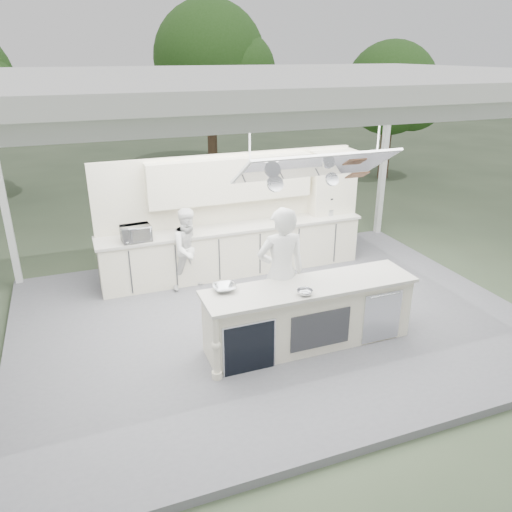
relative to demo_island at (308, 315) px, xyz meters
name	(u,v)px	position (x,y,z in m)	size (l,w,h in m)	color
ground	(272,323)	(-0.18, 0.91, -0.60)	(90.00, 90.00, 0.00)	#48573C
stage_deck	(272,320)	(-0.18, 0.91, -0.54)	(8.00, 6.00, 0.12)	slate
tent	(276,83)	(-0.18, 0.90, 3.11)	(8.20, 6.20, 3.86)	white
demo_island	(308,315)	(0.00, 0.00, 0.00)	(3.10, 0.79, 0.95)	beige
back_counter	(234,249)	(-0.18, 2.81, 0.00)	(5.08, 0.72, 0.95)	beige
back_wall_unit	(252,195)	(0.27, 3.03, 0.98)	(5.05, 0.48, 2.25)	beige
tree_cluster	(146,80)	(-0.34, 10.68, 2.69)	(19.55, 9.40, 5.85)	#4B3925
head_chef	(281,273)	(-0.25, 0.43, 0.52)	(0.73, 0.48, 2.00)	white
sous_chef	(190,249)	(-1.12, 2.46, 0.27)	(0.72, 0.56, 1.49)	white
toaster_oven	(136,233)	(-2.01, 2.65, 0.61)	(0.50, 0.34, 0.27)	silver
bowl_large	(224,288)	(-1.17, 0.26, 0.51)	(0.32, 0.32, 0.08)	silver
bowl_small	(305,292)	(-0.19, -0.24, 0.51)	(0.22, 0.22, 0.07)	#B4B6BC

